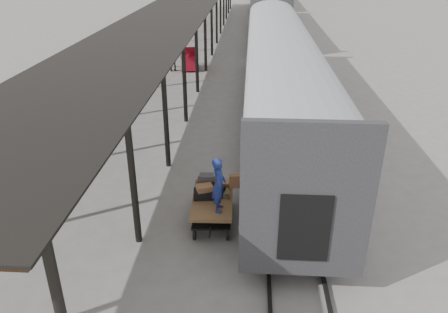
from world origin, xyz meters
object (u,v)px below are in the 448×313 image
at_px(luggage_tug, 189,60).
at_px(pedestrian, 173,57).
at_px(baggage_cart, 213,204).
at_px(porter, 219,185).

bearing_deg(luggage_tug, pedestrian, -162.93).
xyz_separation_m(luggage_tug, pedestrian, (-1.06, -0.46, 0.31)).
distance_m(baggage_cart, pedestrian, 19.16).
xyz_separation_m(baggage_cart, luggage_tug, (-3.36, 19.10, 0.02)).
distance_m(baggage_cart, luggage_tug, 19.40).
xyz_separation_m(porter, pedestrian, (-4.67, 19.29, -0.73)).
bearing_deg(baggage_cart, luggage_tug, 98.13).
bearing_deg(pedestrian, porter, 88.26).
height_order(luggage_tug, pedestrian, pedestrian).
bearing_deg(luggage_tug, baggage_cart, -86.46).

